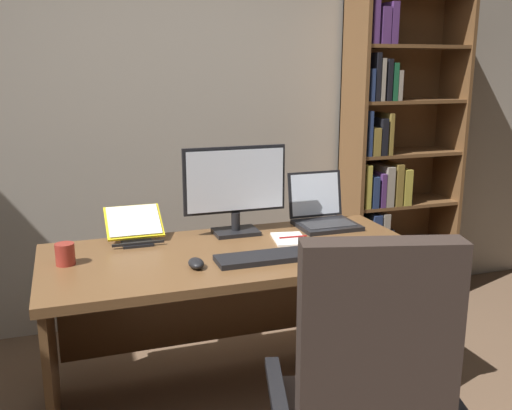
# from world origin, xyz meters

# --- Properties ---
(wall_back) EXTENTS (5.27, 0.12, 2.70)m
(wall_back) POSITION_xyz_m (0.00, 1.97, 1.35)
(wall_back) COLOR #A89E8E
(wall_back) RESTS_ON ground
(desk) EXTENTS (1.72, 0.79, 0.75)m
(desk) POSITION_xyz_m (0.02, 0.96, 0.55)
(desk) COLOR brown
(desk) RESTS_ON ground
(bookshelf) EXTENTS (0.77, 0.33, 2.03)m
(bookshelf) POSITION_xyz_m (1.34, 1.73, 0.97)
(bookshelf) COLOR brown
(bookshelf) RESTS_ON ground
(monitor) EXTENTS (0.52, 0.16, 0.44)m
(monitor) POSITION_xyz_m (0.11, 1.14, 0.98)
(monitor) COLOR black
(monitor) RESTS_ON desk
(laptop) EXTENTS (0.31, 0.31, 0.27)m
(laptop) POSITION_xyz_m (0.59, 1.15, 0.81)
(laptop) COLOR black
(laptop) RESTS_ON desk
(keyboard) EXTENTS (0.42, 0.15, 0.02)m
(keyboard) POSITION_xyz_m (0.11, 0.71, 0.76)
(keyboard) COLOR black
(keyboard) RESTS_ON desk
(computer_mouse) EXTENTS (0.06, 0.10, 0.04)m
(computer_mouse) POSITION_xyz_m (-0.19, 0.71, 0.77)
(computer_mouse) COLOR black
(computer_mouse) RESTS_ON desk
(reading_stand_with_book) EXTENTS (0.27, 0.26, 0.15)m
(reading_stand_with_book) POSITION_xyz_m (-0.39, 1.20, 0.82)
(reading_stand_with_book) COLOR black
(reading_stand_with_book) RESTS_ON desk
(open_binder) EXTENTS (0.55, 0.39, 0.02)m
(open_binder) POSITION_xyz_m (0.57, 0.66, 0.76)
(open_binder) COLOR #DB422D
(open_binder) RESTS_ON desk
(notepad) EXTENTS (0.18, 0.23, 0.01)m
(notepad) POSITION_xyz_m (0.32, 0.95, 0.76)
(notepad) COLOR white
(notepad) RESTS_ON desk
(pen) EXTENTS (0.14, 0.02, 0.01)m
(pen) POSITION_xyz_m (0.34, 0.95, 0.77)
(pen) COLOR maroon
(pen) RESTS_ON notepad
(coffee_mug) EXTENTS (0.08, 0.08, 0.09)m
(coffee_mug) POSITION_xyz_m (-0.71, 0.93, 0.80)
(coffee_mug) COLOR maroon
(coffee_mug) RESTS_ON desk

